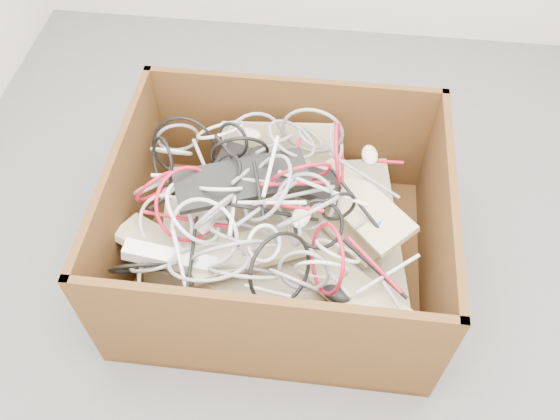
# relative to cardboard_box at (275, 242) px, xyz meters

# --- Properties ---
(ground) EXTENTS (3.00, 3.00, 0.00)m
(ground) POSITION_rel_cardboard_box_xyz_m (0.12, -0.05, -0.14)
(ground) COLOR #545457
(ground) RESTS_ON ground
(cardboard_box) EXTENTS (1.06, 0.88, 0.51)m
(cardboard_box) POSITION_rel_cardboard_box_xyz_m (0.00, 0.00, 0.00)
(cardboard_box) COLOR #3C290F
(cardboard_box) RESTS_ON ground
(keyboard_pile) EXTENTS (0.97, 0.78, 0.33)m
(keyboard_pile) POSITION_rel_cardboard_box_xyz_m (0.02, 0.02, 0.14)
(keyboard_pile) COLOR tan
(keyboard_pile) RESTS_ON cardboard_box
(mice_scatter) EXTENTS (0.72, 0.61, 0.19)m
(mice_scatter) POSITION_rel_cardboard_box_xyz_m (-0.01, 0.04, 0.21)
(mice_scatter) COLOR beige
(mice_scatter) RESTS_ON keyboard_pile
(power_strip_left) EXTENTS (0.21, 0.25, 0.11)m
(power_strip_left) POSITION_rel_cardboard_box_xyz_m (-0.15, -0.01, 0.22)
(power_strip_left) COLOR white
(power_strip_left) RESTS_ON keyboard_pile
(power_strip_right) EXTENTS (0.28, 0.07, 0.09)m
(power_strip_right) POSITION_rel_cardboard_box_xyz_m (-0.29, -0.24, 0.21)
(power_strip_right) COLOR white
(power_strip_right) RESTS_ON keyboard_pile
(vga_plug) EXTENTS (0.06, 0.06, 0.03)m
(vga_plug) POSITION_rel_cardboard_box_xyz_m (0.35, -0.04, 0.21)
(vga_plug) COLOR blue
(vga_plug) RESTS_ON keyboard_pile
(cable_tangle) EXTENTS (0.96, 0.76, 0.39)m
(cable_tangle) POSITION_rel_cardboard_box_xyz_m (-0.09, -0.05, 0.26)
(cable_tangle) COLOR #B40C24
(cable_tangle) RESTS_ON keyboard_pile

